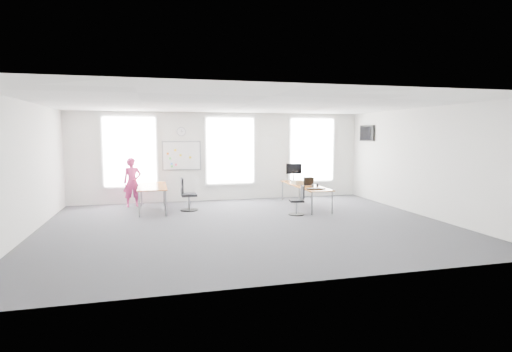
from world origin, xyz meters
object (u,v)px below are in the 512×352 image
object	(u,v)px
chair_right	(298,202)
keyboard	(315,189)
monitor	(294,170)
person	(132,182)
desk_left	(152,188)
chair_left	(187,196)
desk_right	(305,186)
headphones	(315,185)

from	to	relation	value
chair_right	keyboard	world-z (taller)	chair_right
monitor	person	bearing A→B (deg)	-165.08
person	keyboard	distance (m)	5.66
person	keyboard	world-z (taller)	person
chair_right	monitor	bearing A→B (deg)	171.90
desk_left	person	size ratio (longest dim) A/B	1.33
keyboard	monitor	world-z (taller)	monitor
chair_right	chair_left	world-z (taller)	chair_left
keyboard	monitor	size ratio (longest dim) A/B	0.80
desk_left	desk_right	bearing A→B (deg)	-5.73
desk_right	desk_left	xyz separation A→B (m)	(-4.65, 0.47, 0.05)
desk_right	monitor	world-z (taller)	monitor
chair_left	person	xyz separation A→B (m)	(-1.60, 1.11, 0.34)
chair_left	headphones	distance (m)	3.85
desk_right	desk_left	world-z (taller)	desk_left
desk_right	person	distance (m)	5.42
chair_right	person	world-z (taller)	person
chair_right	person	distance (m)	5.24
person	monitor	distance (m)	5.31
chair_left	person	size ratio (longest dim) A/B	0.63
person	chair_left	bearing A→B (deg)	-47.49
desk_right	chair_right	bearing A→B (deg)	-119.20
chair_left	monitor	xyz separation A→B (m)	(3.70, 0.99, 0.61)
chair_right	chair_left	xyz separation A→B (m)	(-2.99, 1.39, 0.06)
chair_left	chair_right	bearing A→B (deg)	-116.64
desk_right	person	world-z (taller)	person
desk_right	headphones	bearing A→B (deg)	-78.45
desk_left	chair_left	bearing A→B (deg)	-15.83
person	monitor	size ratio (longest dim) A/B	2.60
desk_right	keyboard	bearing A→B (deg)	-95.47
desk_right	keyboard	distance (m)	1.01
chair_left	monitor	bearing A→B (deg)	-76.67
desk_left	keyboard	xyz separation A→B (m)	(4.55, -1.47, 0.00)
keyboard	person	bearing A→B (deg)	169.23
desk_left	chair_right	world-z (taller)	chair_right
chair_right	keyboard	bearing A→B (deg)	117.59
headphones	monitor	distance (m)	1.73
desk_left	keyboard	distance (m)	4.79
desk_right	person	xyz separation A→B (m)	(-5.26, 1.30, 0.14)
chair_right	keyboard	size ratio (longest dim) A/B	1.77
person	headphones	distance (m)	5.67
chair_left	monitor	world-z (taller)	monitor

